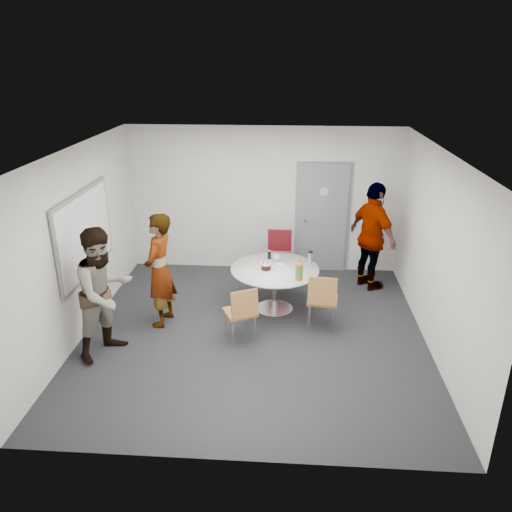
# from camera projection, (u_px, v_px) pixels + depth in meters

# --- Properties ---
(floor) EXTENTS (5.00, 5.00, 0.00)m
(floor) POSITION_uv_depth(u_px,v_px,m) (254.00, 334.00, 7.41)
(floor) COLOR black
(floor) RESTS_ON ground
(ceiling) EXTENTS (5.00, 5.00, 0.00)m
(ceiling) POSITION_uv_depth(u_px,v_px,m) (253.00, 151.00, 6.39)
(ceiling) COLOR silver
(ceiling) RESTS_ON wall_back
(wall_back) EXTENTS (5.00, 0.00, 5.00)m
(wall_back) POSITION_uv_depth(u_px,v_px,m) (263.00, 200.00, 9.21)
(wall_back) COLOR beige
(wall_back) RESTS_ON floor
(wall_left) EXTENTS (0.00, 5.00, 5.00)m
(wall_left) POSITION_uv_depth(u_px,v_px,m) (78.00, 245.00, 7.06)
(wall_left) COLOR beige
(wall_left) RESTS_ON floor
(wall_right) EXTENTS (0.00, 5.00, 5.00)m
(wall_right) POSITION_uv_depth(u_px,v_px,m) (438.00, 254.00, 6.74)
(wall_right) COLOR beige
(wall_right) RESTS_ON floor
(wall_front) EXTENTS (5.00, 0.00, 5.00)m
(wall_front) POSITION_uv_depth(u_px,v_px,m) (234.00, 348.00, 4.59)
(wall_front) COLOR beige
(wall_front) RESTS_ON floor
(door) EXTENTS (1.02, 0.17, 2.12)m
(door) POSITION_uv_depth(u_px,v_px,m) (322.00, 218.00, 9.25)
(door) COLOR gray
(door) RESTS_ON wall_back
(whiteboard) EXTENTS (0.04, 1.90, 1.25)m
(whiteboard) POSITION_uv_depth(u_px,v_px,m) (85.00, 234.00, 7.21)
(whiteboard) COLOR gray
(whiteboard) RESTS_ON wall_left
(table) EXTENTS (1.39, 1.39, 1.07)m
(table) POSITION_uv_depth(u_px,v_px,m) (276.00, 274.00, 7.87)
(table) COLOR silver
(table) RESTS_ON floor
(chair_near_left) EXTENTS (0.56, 0.58, 0.86)m
(chair_near_left) POSITION_uv_depth(u_px,v_px,m) (242.00, 310.00, 7.01)
(chair_near_left) COLOR olive
(chair_near_left) RESTS_ON floor
(chair_near_right) EXTENTS (0.48, 0.52, 0.91)m
(chair_near_right) POSITION_uv_depth(u_px,v_px,m) (322.00, 297.00, 7.31)
(chair_near_right) COLOR olive
(chair_near_right) RESTS_ON floor
(chair_far) EXTENTS (0.45, 0.49, 0.94)m
(chair_far) POSITION_uv_depth(u_px,v_px,m) (279.00, 251.00, 8.96)
(chair_far) COLOR maroon
(chair_far) RESTS_ON floor
(person_main) EXTENTS (0.51, 0.69, 1.76)m
(person_main) POSITION_uv_depth(u_px,v_px,m) (160.00, 270.00, 7.40)
(person_main) COLOR #A5C6EA
(person_main) RESTS_ON floor
(person_left) EXTENTS (1.05, 1.12, 1.82)m
(person_left) POSITION_uv_depth(u_px,v_px,m) (104.00, 293.00, 6.64)
(person_left) COLOR white
(person_left) RESTS_ON floor
(person_right) EXTENTS (0.97, 1.19, 1.90)m
(person_right) POSITION_uv_depth(u_px,v_px,m) (373.00, 237.00, 8.54)
(person_right) COLOR black
(person_right) RESTS_ON floor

